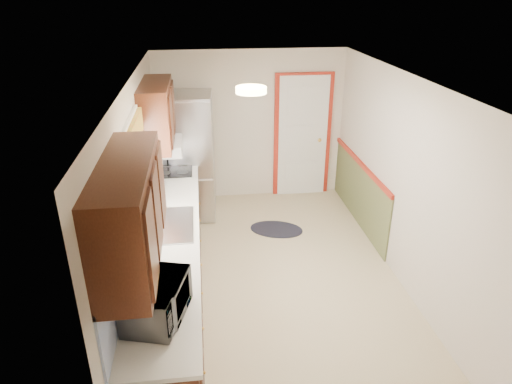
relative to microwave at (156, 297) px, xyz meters
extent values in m
cube|color=tan|center=(1.20, 1.68, -1.14)|extent=(3.20, 5.20, 0.12)
cube|color=white|center=(1.20, 1.68, 1.26)|extent=(3.20, 5.20, 0.12)
cube|color=beige|center=(1.20, 4.18, 0.06)|extent=(3.20, 0.10, 2.40)
cube|color=beige|center=(1.20, -0.82, 0.06)|extent=(3.20, 0.10, 2.40)
cube|color=beige|center=(-0.30, 1.68, 0.06)|extent=(0.10, 5.20, 2.40)
cube|color=beige|center=(2.70, 1.68, 0.06)|extent=(0.10, 5.20, 2.40)
cube|color=#3B190D|center=(0.00, 1.38, -0.69)|extent=(0.60, 4.00, 0.90)
cube|color=white|center=(0.01, 1.38, -0.22)|extent=(0.63, 4.00, 0.04)
cube|color=#6290EF|center=(-0.29, 1.38, 0.08)|extent=(0.02, 4.00, 0.55)
cube|color=#3B190D|center=(-0.12, 0.08, 0.69)|extent=(0.35, 1.40, 0.75)
cube|color=#3B190D|center=(-0.12, 2.78, 0.69)|extent=(0.35, 1.20, 0.75)
cube|color=white|center=(-0.29, 1.48, 0.48)|extent=(0.02, 1.00, 0.90)
cube|color=#C26424|center=(-0.24, 1.48, 0.83)|extent=(0.05, 1.12, 0.24)
cube|color=#B7B7BC|center=(0.01, 1.48, -0.19)|extent=(0.52, 0.82, 0.02)
cube|color=white|center=(-0.07, 2.83, 0.24)|extent=(0.45, 0.60, 0.15)
cube|color=maroon|center=(2.05, 4.15, -0.14)|extent=(0.94, 0.05, 2.08)
cube|color=white|center=(2.05, 4.13, -0.14)|extent=(0.80, 0.04, 2.00)
cube|color=#505630|center=(2.69, 3.03, -0.69)|extent=(0.02, 2.30, 0.90)
cube|color=maroon|center=(2.67, 3.03, -0.22)|extent=(0.04, 2.30, 0.06)
cylinder|color=#FFD88C|center=(0.90, 1.48, 1.22)|extent=(0.30, 0.30, 0.06)
imported|color=white|center=(0.00, 0.00, 0.00)|extent=(0.46, 0.64, 0.39)
cube|color=#B7B7BC|center=(0.18, 3.60, -0.20)|extent=(0.82, 0.77, 1.88)
cylinder|color=black|center=(-0.08, 3.20, -0.29)|extent=(0.02, 0.02, 1.32)
ellipsoid|color=black|center=(1.43, 2.90, -1.13)|extent=(0.89, 0.72, 0.01)
cube|color=black|center=(0.01, 3.08, -0.19)|extent=(0.49, 0.59, 0.02)
camera|label=1|loc=(0.40, -2.87, 2.15)|focal=32.00mm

